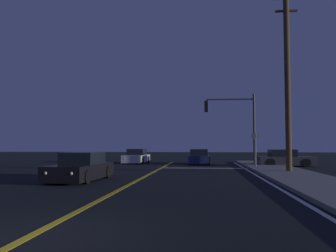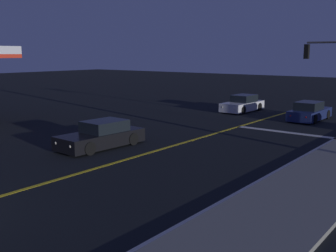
# 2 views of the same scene
# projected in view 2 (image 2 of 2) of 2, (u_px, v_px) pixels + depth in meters

# --- Properties ---
(sidewalk_right) EXTENTS (3.20, 38.03, 0.15)m
(sidewalk_right) POSITION_uv_depth(u_px,v_px,m) (315.00, 184.00, 14.44)
(sidewalk_right) COLOR slate
(sidewalk_right) RESTS_ON ground
(lane_line_center) EXTENTS (0.20, 35.92, 0.01)m
(lane_line_center) POSITION_uv_depth(u_px,v_px,m) (148.00, 153.00, 19.25)
(lane_line_center) COLOR gold
(lane_line_center) RESTS_ON ground
(lane_line_edge_right) EXTENTS (0.16, 35.92, 0.01)m
(lane_line_edge_right) POSITION_uv_depth(u_px,v_px,m) (266.00, 177.00, 15.57)
(lane_line_edge_right) COLOR silver
(lane_line_edge_right) RESTS_ON ground
(stop_bar) EXTENTS (6.31, 0.50, 0.01)m
(stop_bar) POSITION_uv_depth(u_px,v_px,m) (286.00, 132.00, 24.36)
(stop_bar) COLOR silver
(stop_bar) RESTS_ON ground
(car_parked_curb_white) EXTENTS (1.98, 4.41, 1.34)m
(car_parked_curb_white) POSITION_uv_depth(u_px,v_px,m) (243.00, 104.00, 33.14)
(car_parked_curb_white) COLOR silver
(car_parked_curb_white) RESTS_ON ground
(car_side_waiting_black) EXTENTS (2.07, 4.66, 1.34)m
(car_side_waiting_black) POSITION_uv_depth(u_px,v_px,m) (102.00, 136.00, 20.42)
(car_side_waiting_black) COLOR black
(car_side_waiting_black) RESTS_ON ground
(car_distant_tail_navy) EXTENTS (1.88, 4.47, 1.34)m
(car_distant_tail_navy) POSITION_uv_depth(u_px,v_px,m) (309.00, 112.00, 28.70)
(car_distant_tail_navy) COLOR navy
(car_distant_tail_navy) RESTS_ON ground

